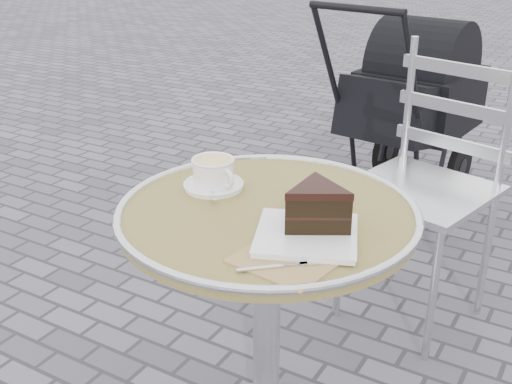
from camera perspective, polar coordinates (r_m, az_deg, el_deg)
The scene contains 5 objects.
cafe_table at distance 1.59m, azimuth 0.99°, elevation -6.93°, with size 0.72×0.72×0.74m.
cappuccino_set at distance 1.62m, azimuth -3.78°, elevation 1.51°, with size 0.15×0.17×0.08m.
cake_plate_set at distance 1.38m, azimuth 5.20°, elevation -1.93°, with size 0.27×0.35×0.11m.
bistro_chair at distance 2.31m, azimuth 15.95°, elevation 3.18°, with size 0.53×0.53×0.97m.
baby_stroller at distance 3.30m, azimuth 13.42°, elevation 7.09°, with size 0.56×1.04×1.04m.
Camera 1 is at (0.67, -1.19, 1.38)m, focal length 45.00 mm.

